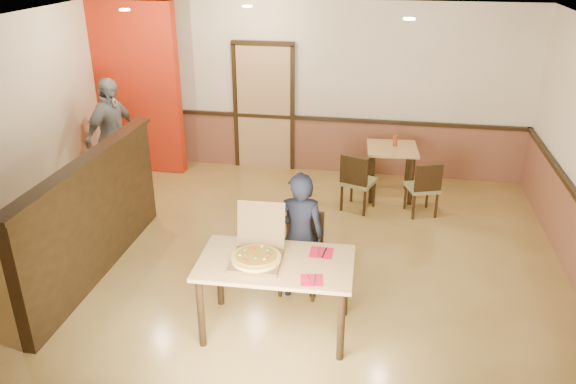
# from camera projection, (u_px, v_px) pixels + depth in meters

# --- Properties ---
(floor) EXTENTS (7.00, 7.00, 0.00)m
(floor) POSITION_uv_depth(u_px,v_px,m) (269.00, 278.00, 6.59)
(floor) COLOR tan
(floor) RESTS_ON ground
(ceiling) EXTENTS (7.00, 7.00, 0.00)m
(ceiling) POSITION_uv_depth(u_px,v_px,m) (266.00, 33.00, 5.44)
(ceiling) COLOR black
(ceiling) RESTS_ON wall_back
(wall_back) EXTENTS (7.00, 0.00, 7.00)m
(wall_back) POSITION_uv_depth(u_px,v_px,m) (312.00, 89.00, 9.16)
(wall_back) COLOR beige
(wall_back) RESTS_ON floor
(wainscot_back) EXTENTS (7.00, 0.04, 0.90)m
(wainscot_back) POSITION_uv_depth(u_px,v_px,m) (311.00, 145.00, 9.52)
(wainscot_back) COLOR brown
(wainscot_back) RESTS_ON floor
(chair_rail_back) EXTENTS (7.00, 0.06, 0.06)m
(chair_rail_back) POSITION_uv_depth(u_px,v_px,m) (311.00, 118.00, 9.31)
(chair_rail_back) COLOR black
(chair_rail_back) RESTS_ON wall_back
(back_door) EXTENTS (0.90, 0.06, 2.10)m
(back_door) POSITION_uv_depth(u_px,v_px,m) (264.00, 108.00, 9.39)
(back_door) COLOR tan
(back_door) RESTS_ON wall_back
(booth_partition) EXTENTS (0.20, 3.10, 1.44)m
(booth_partition) POSITION_uv_depth(u_px,v_px,m) (94.00, 216.00, 6.43)
(booth_partition) COLOR black
(booth_partition) RESTS_ON floor
(red_accent_panel) EXTENTS (1.60, 0.20, 2.78)m
(red_accent_panel) POSITION_uv_depth(u_px,v_px,m) (132.00, 89.00, 9.17)
(red_accent_panel) COLOR #B5230C
(red_accent_panel) RESTS_ON floor
(spot_a) EXTENTS (0.14, 0.14, 0.02)m
(spot_a) POSITION_uv_depth(u_px,v_px,m) (125.00, 10.00, 7.43)
(spot_a) COLOR #FCE8B0
(spot_a) RESTS_ON ceiling
(spot_b) EXTENTS (0.14, 0.14, 0.02)m
(spot_b) POSITION_uv_depth(u_px,v_px,m) (247.00, 6.00, 7.82)
(spot_b) COLOR #FCE8B0
(spot_b) RESTS_ON ceiling
(spot_c) EXTENTS (0.14, 0.14, 0.02)m
(spot_c) POSITION_uv_depth(u_px,v_px,m) (409.00, 19.00, 6.57)
(spot_c) COLOR #FCE8B0
(spot_c) RESTS_ON ceiling
(main_table) EXTENTS (1.52, 0.90, 0.80)m
(main_table) POSITION_uv_depth(u_px,v_px,m) (276.00, 271.00, 5.44)
(main_table) COLOR tan
(main_table) RESTS_ON floor
(diner_chair) EXTENTS (0.48, 0.48, 0.90)m
(diner_chair) POSITION_uv_depth(u_px,v_px,m) (302.00, 249.00, 6.23)
(diner_chair) COLOR olive
(diner_chair) RESTS_ON floor
(side_chair_left) EXTENTS (0.55, 0.55, 0.88)m
(side_chair_left) POSITION_uv_depth(u_px,v_px,m) (357.00, 180.00, 8.04)
(side_chair_left) COLOR olive
(side_chair_left) RESTS_ON floor
(side_chair_right) EXTENTS (0.52, 0.52, 0.82)m
(side_chair_right) POSITION_uv_depth(u_px,v_px,m) (424.00, 186.00, 7.91)
(side_chair_right) COLOR olive
(side_chair_right) RESTS_ON floor
(side_table) EXTENTS (0.79, 0.79, 0.79)m
(side_table) POSITION_uv_depth(u_px,v_px,m) (391.00, 159.00, 8.46)
(side_table) COLOR tan
(side_table) RESTS_ON floor
(diner) EXTENTS (0.57, 0.41, 1.46)m
(diner) POSITION_uv_depth(u_px,v_px,m) (300.00, 236.00, 6.00)
(diner) COLOR black
(diner) RESTS_ON floor
(passerby) EXTENTS (0.70, 1.12, 1.78)m
(passerby) POSITION_uv_depth(u_px,v_px,m) (112.00, 135.00, 8.59)
(passerby) COLOR gray
(passerby) RESTS_ON floor
(pizza_box) EXTENTS (0.49, 0.58, 0.50)m
(pizza_box) POSITION_uv_depth(u_px,v_px,m) (257.00, 254.00, 5.39)
(pizza_box) COLOR brown
(pizza_box) RESTS_ON main_table
(pizza) EXTENTS (0.55, 0.55, 0.03)m
(pizza) POSITION_uv_depth(u_px,v_px,m) (256.00, 258.00, 5.35)
(pizza) COLOR gold
(pizza) RESTS_ON pizza_box
(napkin_near) EXTENTS (0.23, 0.23, 0.01)m
(napkin_near) POSITION_uv_depth(u_px,v_px,m) (312.00, 280.00, 5.09)
(napkin_near) COLOR red
(napkin_near) RESTS_ON main_table
(napkin_far) EXTENTS (0.23, 0.23, 0.01)m
(napkin_far) POSITION_uv_depth(u_px,v_px,m) (321.00, 253.00, 5.54)
(napkin_far) COLOR red
(napkin_far) RESTS_ON main_table
(condiment) EXTENTS (0.06, 0.06, 0.16)m
(condiment) POSITION_uv_depth(u_px,v_px,m) (395.00, 141.00, 8.42)
(condiment) COLOR maroon
(condiment) RESTS_ON side_table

